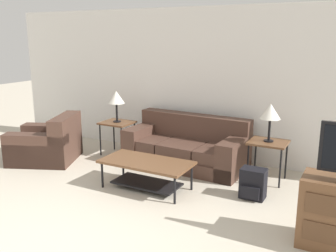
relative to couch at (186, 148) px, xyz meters
name	(u,v)px	position (x,y,z in m)	size (l,w,h in m)	color
wall_back	(203,84)	(0.02, 0.59, 1.00)	(8.33, 0.06, 2.60)	white
couch	(186,148)	(0.00, 0.00, 0.00)	(2.03, 0.99, 0.82)	#4C3328
armchair	(47,145)	(-2.23, -0.92, -0.02)	(1.33, 1.28, 0.80)	#4C3328
coffee_table	(146,168)	(-0.06, -1.18, 0.01)	(1.28, 0.64, 0.41)	brown
side_table_left	(117,125)	(-1.36, -0.06, 0.25)	(0.55, 0.49, 0.61)	brown
side_table_right	(268,146)	(1.36, -0.06, 0.25)	(0.55, 0.49, 0.61)	brown
table_lamp_left	(116,98)	(-1.36, -0.06, 0.75)	(0.29, 0.29, 0.56)	black
table_lamp_right	(270,112)	(1.36, -0.06, 0.75)	(0.29, 0.29, 0.56)	black
backpack	(253,184)	(1.35, -0.78, -0.10)	(0.33, 0.30, 0.41)	black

